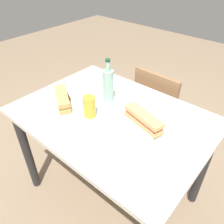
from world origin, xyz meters
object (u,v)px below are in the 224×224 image
knife_far (71,100)px  water_bottle (108,85)px  dining_table (112,130)px  baguette_sandwich_near (144,119)px  beer_glass (89,107)px  plate_far (63,104)px  knife_near (149,119)px  chair_far (159,109)px  baguette_sandwich_far (62,99)px  plate_near (143,125)px

knife_far → water_bottle: water_bottle is taller
dining_table → baguette_sandwich_near: baguette_sandwich_near is taller
water_bottle → beer_glass: (0.02, -0.19, -0.05)m
plate_far → water_bottle: size_ratio=0.81×
knife_near → knife_far: 0.51m
plate_far → beer_glass: beer_glass is taller
plate_far → chair_far: bearing=68.0°
baguette_sandwich_far → beer_glass: (0.21, 0.03, 0.02)m
beer_glass → water_bottle: bearing=96.9°
knife_far → beer_glass: (0.19, -0.02, 0.05)m
knife_far → beer_glass: size_ratio=1.29×
dining_table → chair_far: 0.63m
water_bottle → dining_table: bearing=-39.8°
chair_far → water_bottle: bearing=-102.4°
knife_far → chair_far: bearing=67.8°
knife_far → dining_table: bearing=15.2°
water_bottle → chair_far: bearing=77.6°
beer_glass → baguette_sandwich_near: bearing=23.6°
chair_far → plate_near: chair_far is taller
dining_table → baguette_sandwich_near: 0.26m
baguette_sandwich_far → beer_glass: 0.21m
baguette_sandwich_far → plate_far: bearing=0.0°
plate_near → water_bottle: water_bottle is taller
dining_table → beer_glass: bearing=-135.2°
plate_near → beer_glass: bearing=-156.4°
chair_far → knife_far: size_ratio=5.02×
dining_table → plate_near: bearing=10.0°
plate_near → knife_far: (-0.48, -0.11, 0.01)m
baguette_sandwich_near → plate_far: (-0.50, -0.16, -0.04)m
knife_near → water_bottle: bearing=178.7°
plate_near → chair_far: bearing=109.4°
chair_far → baguette_sandwich_near: (0.20, -0.57, 0.34)m
chair_far → baguette_sandwich_far: baguette_sandwich_far is taller
dining_table → knife_near: knife_near is taller
chair_far → plate_far: 0.85m
chair_far → beer_glass: size_ratio=6.47×
plate_near → knife_far: 0.50m
beer_glass → dining_table: bearing=44.8°
baguette_sandwich_near → knife_far: bearing=-166.9°
knife_far → water_bottle: (0.17, 0.17, 0.10)m
baguette_sandwich_far → beer_glass: beer_glass is taller
dining_table → plate_far: (-0.30, -0.13, 0.13)m
baguette_sandwich_far → knife_far: 0.06m
plate_far → water_bottle: water_bottle is taller
baguette_sandwich_near → chair_far: bearing=109.4°
dining_table → knife_far: 0.32m
baguette_sandwich_near → baguette_sandwich_far: same height
baguette_sandwich_far → water_bottle: (0.19, 0.22, 0.07)m
dining_table → beer_glass: (-0.09, -0.09, 0.19)m
knife_near → knife_far: bearing=-161.0°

